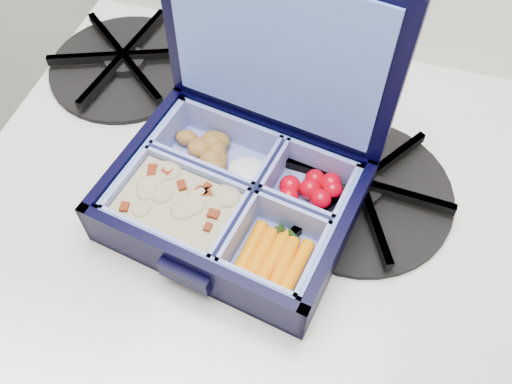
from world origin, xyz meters
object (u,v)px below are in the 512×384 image
(burner_grate, at_px, (359,186))
(fork, at_px, (284,123))
(stove, at_px, (251,322))
(bento_box, at_px, (234,200))

(burner_grate, distance_m, fork, 0.12)
(stove, bearing_deg, fork, 76.48)
(stove, relative_size, fork, 4.75)
(fork, bearing_deg, burner_grate, -8.33)
(bento_box, bearing_deg, burner_grate, 37.57)
(bento_box, distance_m, burner_grate, 0.13)
(stove, xyz_separation_m, burner_grate, (0.12, 0.01, 0.45))
(bento_box, height_order, burner_grate, bento_box)
(stove, relative_size, bento_box, 3.75)
(bento_box, distance_m, fork, 0.14)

